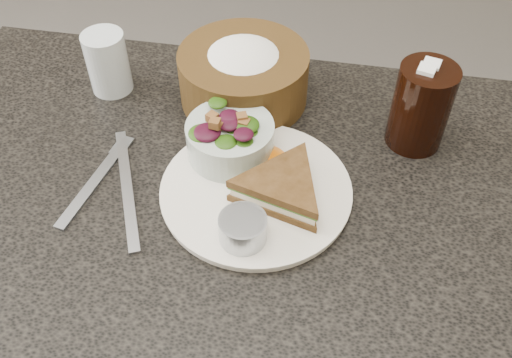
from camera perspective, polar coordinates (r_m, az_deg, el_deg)
The scene contains 11 objects.
dining_table at distance 1.10m, azimuth -2.76°, elevation -14.99°, with size 1.00×0.70×0.75m, color black.
dinner_plate at distance 0.79m, azimuth -0.00°, elevation -1.20°, with size 0.26×0.26×0.01m, color silver.
sandwich at distance 0.76m, azimuth 2.68°, elevation -0.91°, with size 0.15×0.15×0.04m, color #54391D, non-canonical shape.
salad_bowl at distance 0.81m, azimuth -2.62°, elevation 4.49°, with size 0.13×0.13×0.07m, color #A5B4AC, non-canonical shape.
dressing_ramekin at distance 0.72m, azimuth -1.32°, elevation -5.01°, with size 0.06×0.06×0.04m, color #A0A5AC.
orange_wedge at distance 0.81m, azimuth 0.83°, elevation 2.54°, with size 0.07×0.07×0.03m, color orange.
fork at distance 0.83m, azimuth -16.06°, elevation -0.57°, with size 0.02×0.17×0.00m, color #959BA4.
knife at distance 0.82m, azimuth -12.78°, elevation -0.82°, with size 0.01×0.23×0.00m, color #94969D.
bread_basket at distance 0.91m, azimuth -1.26°, elevation 10.98°, with size 0.20×0.20×0.12m, color #463016, non-canonical shape.
cola_glass at distance 0.85m, azimuth 16.26°, elevation 7.26°, with size 0.08×0.08×0.14m, color black, non-canonical shape.
water_glass at distance 0.96m, azimuth -14.62°, elevation 11.21°, with size 0.07×0.07×0.10m, color silver.
Camera 1 is at (0.14, -0.49, 1.35)m, focal length 40.00 mm.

